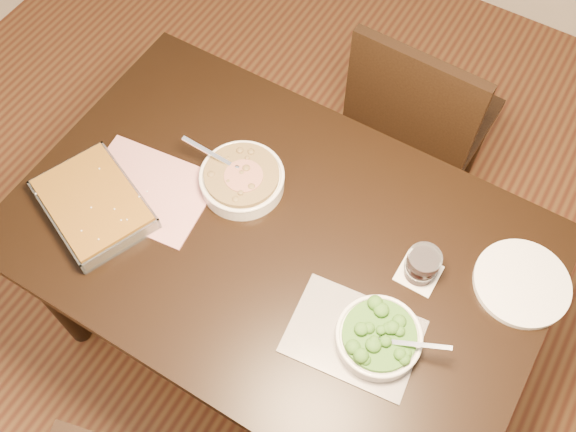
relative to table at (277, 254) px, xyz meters
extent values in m
plane|color=#482214|center=(0.00, 0.00, -0.65)|extent=(4.00, 4.00, 0.00)
cube|color=black|center=(0.00, 0.00, 0.08)|extent=(1.40, 0.90, 0.04)
cube|color=black|center=(0.00, 0.00, 0.01)|extent=(1.26, 0.76, 0.08)
cylinder|color=black|center=(-0.62, -0.37, -0.30)|extent=(0.07, 0.07, 0.71)
cylinder|color=black|center=(-0.62, 0.37, -0.30)|extent=(0.07, 0.07, 0.71)
cylinder|color=black|center=(0.62, 0.37, -0.30)|extent=(0.07, 0.07, 0.71)
cube|color=#B9354A|center=(-0.38, -0.06, 0.10)|extent=(0.37, 0.29, 0.01)
cube|color=#25242C|center=(0.30, -0.14, 0.10)|extent=(0.34, 0.26, 0.01)
cube|color=white|center=(0.36, 0.10, 0.10)|extent=(0.10, 0.10, 0.00)
cylinder|color=white|center=(-0.17, 0.09, 0.12)|extent=(0.23, 0.23, 0.04)
torus|color=white|center=(-0.17, 0.09, 0.14)|extent=(0.23, 0.23, 0.01)
cylinder|color=#3D2C10|center=(-0.17, 0.09, 0.15)|extent=(0.20, 0.20, 0.02)
cube|color=silver|center=(-0.24, 0.08, 0.16)|extent=(0.15, 0.03, 0.05)
cylinder|color=maroon|center=(-0.16, 0.09, 0.16)|extent=(0.10, 0.10, 0.00)
cylinder|color=white|center=(0.36, -0.12, 0.11)|extent=(0.20, 0.20, 0.04)
torus|color=white|center=(0.36, -0.12, 0.14)|extent=(0.21, 0.21, 0.01)
cylinder|color=#114A13|center=(0.36, -0.12, 0.14)|extent=(0.18, 0.18, 0.02)
cube|color=silver|center=(0.42, -0.10, 0.16)|extent=(0.13, 0.05, 0.04)
cube|color=silver|center=(-0.46, -0.18, 0.10)|extent=(0.38, 0.33, 0.01)
cube|color=#59360C|center=(-0.46, -0.18, 0.13)|extent=(0.36, 0.31, 0.05)
cube|color=silver|center=(-0.42, -0.08, 0.12)|extent=(0.29, 0.13, 0.04)
cube|color=silver|center=(-0.50, -0.28, 0.12)|extent=(0.29, 0.13, 0.04)
cube|color=silver|center=(-0.32, -0.24, 0.12)|extent=(0.09, 0.21, 0.04)
cube|color=silver|center=(-0.60, -0.12, 0.12)|extent=(0.09, 0.21, 0.04)
cylinder|color=black|center=(0.36, 0.10, 0.13)|extent=(0.08, 0.08, 0.07)
cylinder|color=silver|center=(0.36, 0.10, 0.18)|extent=(0.08, 0.08, 0.03)
cylinder|color=white|center=(0.60, 0.20, 0.10)|extent=(0.24, 0.24, 0.02)
cube|color=black|center=(0.11, 0.81, -0.21)|extent=(0.44, 0.44, 0.04)
cylinder|color=black|center=(0.30, 0.99, -0.44)|extent=(0.04, 0.04, 0.42)
cylinder|color=black|center=(0.29, 0.62, -0.44)|extent=(0.04, 0.04, 0.42)
cylinder|color=black|center=(-0.07, 1.00, -0.44)|extent=(0.04, 0.04, 0.42)
cylinder|color=black|center=(-0.08, 0.63, -0.44)|extent=(0.04, 0.04, 0.42)
cube|color=black|center=(0.10, 0.62, 0.03)|extent=(0.43, 0.05, 0.46)
camera|label=1|loc=(0.43, -0.66, 1.59)|focal=40.00mm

